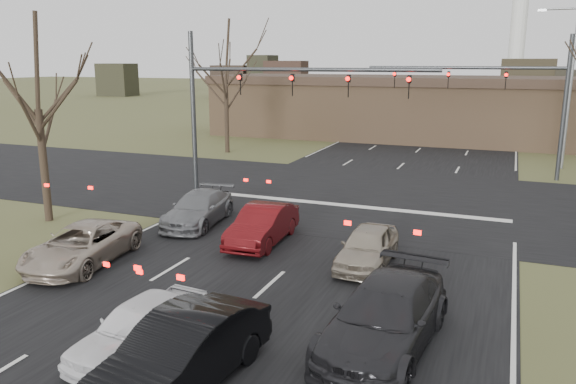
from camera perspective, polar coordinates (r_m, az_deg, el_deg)
name	(u,v)px	position (r m, az deg, el deg)	size (l,w,h in m)	color
ground	(222,328)	(14.69, -6.68, -13.56)	(360.00, 360.00, 0.00)	brown
road_main	(456,116)	(72.07, 16.71, 7.40)	(14.00, 300.00, 0.02)	black
road_cross	(367,197)	(28.02, 7.99, -0.51)	(200.00, 14.00, 0.02)	black
building	(457,109)	(49.83, 16.81, 8.12)	(42.40, 10.40, 5.30)	#846447
mast_arm_near	(252,93)	(27.13, -3.66, 9.96)	(12.12, 0.24, 8.00)	#383A3D
mast_arm_far	(511,89)	(34.52, 21.73, 9.66)	(11.12, 0.24, 8.00)	#383A3D
streetlight_right_far	(568,78)	(38.61, 26.58, 10.34)	(2.34, 0.25, 10.00)	gray
tree_left_near	(33,61)	(24.99, -24.46, 11.99)	(5.10, 5.10, 8.50)	black
tree_left_far	(225,50)	(41.31, -6.42, 14.16)	(5.70, 5.70, 9.50)	black
car_silver_suv	(82,245)	(19.82, -20.20, -5.07)	(2.17, 4.71, 1.31)	#AF9F8D
car_white_sedan	(141,327)	(13.62, -14.72, -13.10)	(1.55, 3.85, 1.31)	white
car_black_hatch	(181,353)	(12.10, -10.77, -15.81)	(1.63, 4.68, 1.54)	black
car_charcoal_sedan	(385,316)	(13.59, 9.84, -12.35)	(2.16, 5.32, 1.54)	black
car_grey_ahead	(198,209)	(23.38, -9.08, -1.67)	(1.84, 4.53, 1.31)	slate
car_red_ahead	(263,225)	(20.72, -2.59, -3.35)	(1.47, 4.23, 1.39)	#500B0E
car_silver_ahead	(368,247)	(18.63, 8.09, -5.51)	(1.55, 3.85, 1.31)	#A29683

